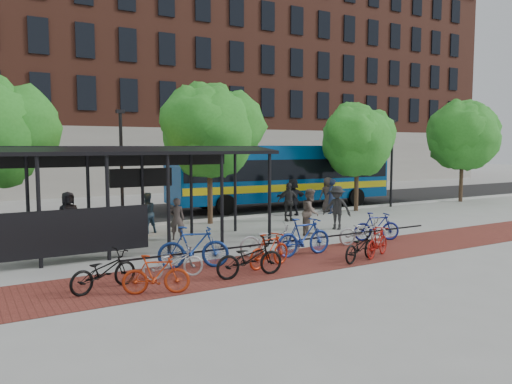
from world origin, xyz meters
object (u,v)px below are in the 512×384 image
pedestrian_2 (147,213)px  pedestrian_7 (331,196)px  lamp_post_left (122,166)px  bike_1 (156,274)px  bike_7 (304,237)px  bike_11 (377,227)px  bike_2 (173,262)px  pedestrian_5 (293,197)px  bus_shelter (122,163)px  tree_b (211,127)px  lamp_post_right (392,161)px  bike_5 (269,250)px  tree_d (463,132)px  bike_8 (360,246)px  pedestrian_9 (337,208)px  tree_c (358,138)px  bike_4 (250,258)px  pedestrian_6 (328,194)px  bike_9 (377,242)px  pedestrian_1 (177,219)px  pedestrian_8 (311,212)px  bike_0 (104,271)px  bike_10 (363,231)px  bus (282,172)px  bike_6 (270,240)px  pedestrian_4 (288,202)px  bike_3 (194,247)px

pedestrian_2 → pedestrian_7: size_ratio=0.91×
lamp_post_left → bike_1: bearing=-101.5°
bike_7 → bike_11: bike_7 is taller
bike_2 → pedestrian_2: (1.69, 7.21, 0.40)m
bike_1 → pedestrian_5: 14.43m
bus_shelter → lamp_post_left: (1.13, 4.08, -0.25)m
tree_b → bike_7: size_ratio=3.08×
pedestrian_2 → tree_b: bearing=-171.9°
lamp_post_right → bike_5: bearing=-148.0°
tree_d → bike_8: (-17.40, -9.38, -4.00)m
lamp_post_left → pedestrian_9: (7.98, -4.61, -1.80)m
tree_b → tree_c: tree_b is taller
bike_4 → pedestrian_6: bearing=-44.4°
bike_9 → pedestrian_1: (-4.44, 6.19, 0.32)m
pedestrian_2 → pedestrian_8: 6.73m
bike_5 → bike_9: bike_5 is taller
bike_4 → pedestrian_6: pedestrian_6 is taller
bike_5 → pedestrian_5: 11.19m
bike_11 → pedestrian_5: 7.39m
bike_0 → bike_1: bearing=-154.1°
bike_10 → pedestrian_1: 7.03m
bike_11 → pedestrian_8: (-1.39, 2.31, 0.39)m
bus → bike_6: bus is taller
lamp_post_left → bike_6: size_ratio=2.54×
bike_11 → pedestrian_4: pedestrian_4 is taller
bike_2 → tree_c: bearing=-53.8°
bus → bike_5: 14.71m
tree_d → bike_11: bearing=-153.7°
bike_7 → bike_11: 4.01m
bike_7 → bike_1: bearing=105.8°
bus_shelter → pedestrian_7: (12.17, 3.55, -2.07)m
bike_4 → bike_5: bike_4 is taller
bike_9 → bike_1: bearing=67.8°
bike_0 → pedestrian_8: pedestrian_8 is taller
tree_c → tree_d: (9.01, 0.00, 0.42)m
bike_2 → pedestrian_4: (8.65, 7.04, 0.48)m
pedestrian_6 → pedestrian_7: size_ratio=1.02×
bike_6 → pedestrian_1: 4.54m
lamp_post_right → bike_5: (-14.17, -8.86, -2.23)m
bike_11 → pedestrian_7: bearing=-6.0°
bus → pedestrian_6: bearing=-65.9°
bike_3 → bike_7: bike_7 is taller
bike_0 → pedestrian_8: (9.18, 3.64, 0.45)m
bike_7 → pedestrian_5: (5.17, 7.99, 0.34)m
pedestrian_4 → pedestrian_8: bearing=-98.7°
bike_11 → tree_c: bearing=-16.9°
bike_6 → pedestrian_5: pedestrian_5 is taller
bike_8 → pedestrian_1: pedestrian_1 is taller
tree_b → bike_3: tree_b is taller
tree_c → bike_10: (-6.47, -7.45, -3.55)m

